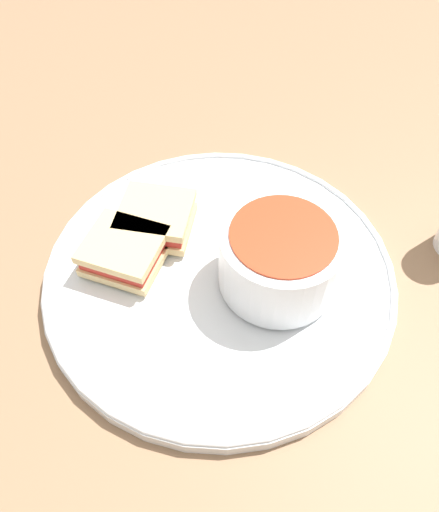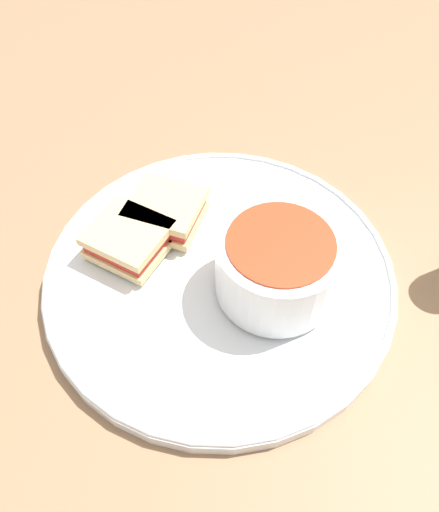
% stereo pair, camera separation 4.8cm
% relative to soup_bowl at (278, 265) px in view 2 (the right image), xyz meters
% --- Properties ---
extents(ground_plane, '(2.40, 2.40, 0.00)m').
position_rel_soup_bowl_xyz_m(ground_plane, '(-0.03, 0.05, -0.05)').
color(ground_plane, '#8E6B4C').
extents(plate, '(0.35, 0.35, 0.02)m').
position_rel_soup_bowl_xyz_m(plate, '(-0.03, 0.05, -0.04)').
color(plate, white).
rests_on(plate, ground_plane).
extents(soup_bowl, '(0.11, 0.11, 0.07)m').
position_rel_soup_bowl_xyz_m(soup_bowl, '(0.00, 0.00, 0.00)').
color(soup_bowl, white).
rests_on(soup_bowl, plate).
extents(spoon, '(0.03, 0.11, 0.01)m').
position_rel_soup_bowl_xyz_m(spoon, '(0.06, 0.07, -0.03)').
color(spoon, silver).
rests_on(spoon, plate).
extents(sandwich_half_near, '(0.10, 0.10, 0.03)m').
position_rel_soup_bowl_xyz_m(sandwich_half_near, '(-0.03, 0.14, -0.02)').
color(sandwich_half_near, '#DBBC7F').
rests_on(sandwich_half_near, plate).
extents(sandwich_half_far, '(0.09, 0.09, 0.03)m').
position_rel_soup_bowl_xyz_m(sandwich_half_far, '(-0.09, 0.13, -0.02)').
color(sandwich_half_far, '#DBBC7F').
rests_on(sandwich_half_far, plate).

